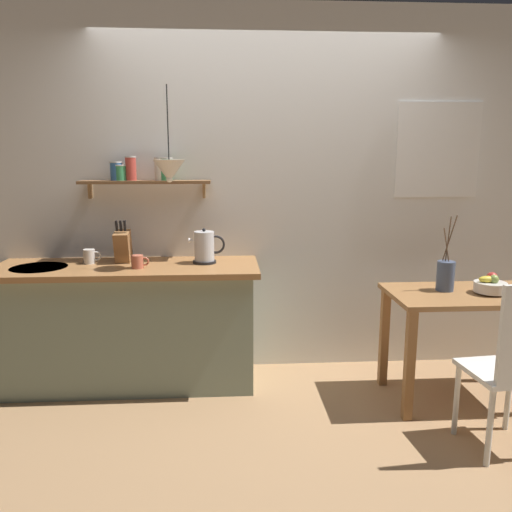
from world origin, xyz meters
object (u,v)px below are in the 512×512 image
(fruit_bowl, at_px, (490,285))
(electric_kettle, at_px, (205,247))
(coffee_mug_by_sink, at_px, (90,256))
(knife_block, at_px, (123,246))
(coffee_mug_spare, at_px, (138,262))
(dining_table, at_px, (468,312))
(twig_vase, at_px, (446,275))
(pendant_lamp, at_px, (169,171))

(fruit_bowl, height_order, electric_kettle, electric_kettle)
(electric_kettle, bearing_deg, coffee_mug_by_sink, 177.87)
(coffee_mug_by_sink, bearing_deg, knife_block, 7.36)
(coffee_mug_by_sink, distance_m, coffee_mug_spare, 0.40)
(coffee_mug_spare, bearing_deg, knife_block, 124.04)
(electric_kettle, xyz_separation_m, coffee_mug_spare, (-0.45, -0.14, -0.07))
(coffee_mug_spare, bearing_deg, dining_table, -7.03)
(twig_vase, bearing_deg, fruit_bowl, -19.63)
(dining_table, xyz_separation_m, coffee_mug_spare, (-2.19, 0.27, 0.31))
(twig_vase, relative_size, electric_kettle, 1.98)
(knife_block, distance_m, coffee_mug_by_sink, 0.24)
(twig_vase, distance_m, pendant_lamp, 1.95)
(fruit_bowl, distance_m, knife_block, 2.50)
(twig_vase, relative_size, coffee_mug_by_sink, 4.14)
(fruit_bowl, relative_size, knife_block, 0.67)
(dining_table, relative_size, coffee_mug_by_sink, 8.58)
(knife_block, xyz_separation_m, coffee_mug_spare, (0.14, -0.20, -0.08))
(pendant_lamp, bearing_deg, knife_block, 148.44)
(coffee_mug_spare, bearing_deg, electric_kettle, 17.54)
(twig_vase, xyz_separation_m, coffee_mug_spare, (-2.05, 0.21, 0.08))
(electric_kettle, bearing_deg, dining_table, -13.28)
(fruit_bowl, distance_m, coffee_mug_spare, 2.33)
(electric_kettle, relative_size, pendant_lamp, 0.41)
(twig_vase, height_order, electric_kettle, twig_vase)
(dining_table, relative_size, twig_vase, 2.07)
(knife_block, height_order, coffee_mug_spare, knife_block)
(pendant_lamp, bearing_deg, twig_vase, -5.88)
(twig_vase, distance_m, coffee_mug_by_sink, 2.44)
(electric_kettle, bearing_deg, knife_block, 174.19)
(coffee_mug_by_sink, height_order, coffee_mug_spare, coffee_mug_by_sink)
(twig_vase, bearing_deg, pendant_lamp, 174.12)
(twig_vase, distance_m, electric_kettle, 1.65)
(dining_table, xyz_separation_m, pendant_lamp, (-1.96, 0.24, 0.92))
(knife_block, relative_size, pendant_lamp, 0.50)
(coffee_mug_spare, bearing_deg, pendant_lamp, -6.32)
(dining_table, bearing_deg, electric_kettle, 166.72)
(electric_kettle, relative_size, knife_block, 0.83)
(fruit_bowl, relative_size, coffee_mug_spare, 1.72)
(twig_vase, bearing_deg, coffee_mug_by_sink, 170.95)
(knife_block, bearing_deg, fruit_bowl, -11.70)
(fruit_bowl, distance_m, coffee_mug_by_sink, 2.72)
(coffee_mug_by_sink, bearing_deg, fruit_bowl, -10.12)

